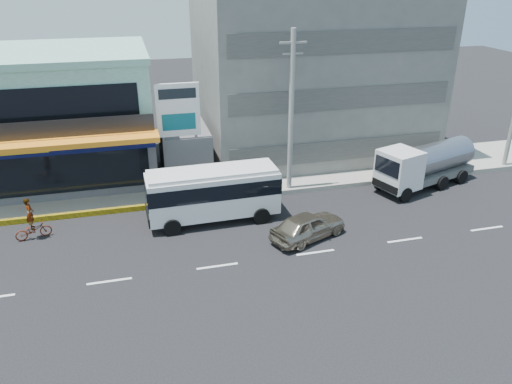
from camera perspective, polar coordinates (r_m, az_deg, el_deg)
ground at (r=24.21m, az=-4.44°, el=-8.45°), size 120.00×120.00×0.00m
sidewalk at (r=33.35m, az=1.03°, el=1.53°), size 70.00×5.00×0.30m
shop_building at (r=35.55m, az=-21.83°, el=7.80°), size 12.40×11.70×8.00m
concrete_building at (r=38.02m, az=6.34°, el=15.00°), size 16.00×12.00×14.00m
gap_structure at (r=34.20m, az=-8.21°, el=4.74°), size 3.00×6.00×3.50m
satellite_dish at (r=32.69m, az=-8.18°, el=7.19°), size 1.50×1.50×0.15m
billboard at (r=30.54m, az=-8.85°, el=8.57°), size 2.60×0.18×6.90m
utility_pole_near at (r=30.10m, az=4.04°, el=9.00°), size 1.60×0.30×10.00m
minibus at (r=27.62m, az=-4.94°, el=0.16°), size 7.31×2.68×3.04m
sedan at (r=26.28m, az=5.98°, el=-3.85°), size 4.61×3.22×1.46m
tanker_truck at (r=33.69m, az=18.60°, el=3.01°), size 7.61×4.25×2.88m
motorcycle_rider at (r=28.60m, az=-24.20°, el=-3.50°), size 1.90×1.04×2.32m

